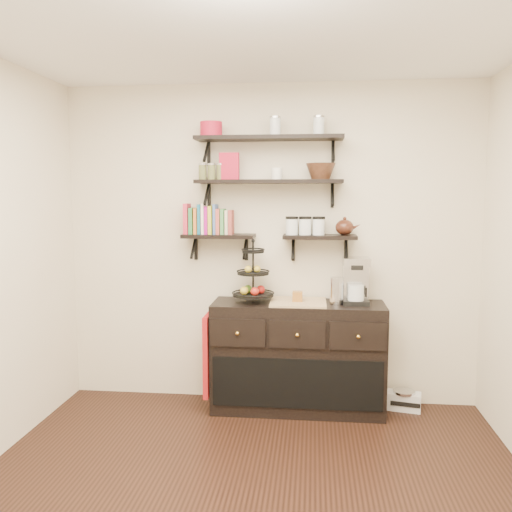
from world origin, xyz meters
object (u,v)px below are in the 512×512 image
at_px(radio, 404,400).
at_px(sideboard, 298,356).
at_px(fruit_stand, 254,281).
at_px(coffee_maker, 356,282).

bearing_deg(radio, sideboard, -162.41).
distance_m(fruit_stand, radio, 1.59).
xyz_separation_m(fruit_stand, radio, (1.25, 0.08, -0.99)).
xyz_separation_m(sideboard, coffee_maker, (0.46, 0.03, 0.63)).
relative_size(sideboard, coffee_maker, 3.68).
relative_size(sideboard, fruit_stand, 2.82).
distance_m(sideboard, fruit_stand, 0.72).
xyz_separation_m(fruit_stand, coffee_maker, (0.83, 0.02, 0.01)).
distance_m(sideboard, coffee_maker, 0.78).
distance_m(sideboard, radio, 0.96).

